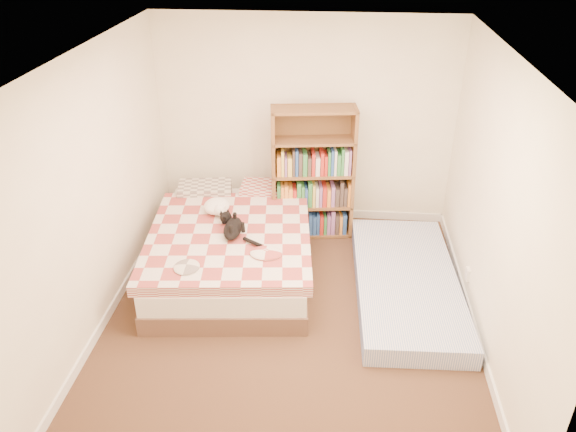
# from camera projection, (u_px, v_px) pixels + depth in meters

# --- Properties ---
(room) EXTENTS (3.51, 4.01, 2.51)m
(room) POSITION_uv_depth(u_px,v_px,m) (290.00, 206.00, 4.91)
(room) COLOR #432B1C
(room) RESTS_ON ground
(bed) EXTENTS (1.83, 2.40, 0.60)m
(bed) POSITION_uv_depth(u_px,v_px,m) (232.00, 245.00, 6.08)
(bed) COLOR brown
(bed) RESTS_ON room
(bookshelf) EXTENTS (0.99, 0.44, 1.58)m
(bookshelf) POSITION_uv_depth(u_px,v_px,m) (312.00, 189.00, 6.59)
(bookshelf) COLOR brown
(bookshelf) RESTS_ON room
(floor_mattress) EXTENTS (1.09, 2.27, 0.20)m
(floor_mattress) POSITION_uv_depth(u_px,v_px,m) (406.00, 283.00, 5.77)
(floor_mattress) COLOR #768AC5
(floor_mattress) RESTS_ON room
(black_cat) EXTENTS (0.36, 0.70, 0.16)m
(black_cat) POSITION_uv_depth(u_px,v_px,m) (234.00, 227.00, 5.76)
(black_cat) COLOR black
(black_cat) RESTS_ON bed
(white_dog) EXTENTS (0.35, 0.38, 0.15)m
(white_dog) POSITION_uv_depth(u_px,v_px,m) (217.00, 206.00, 6.13)
(white_dog) COLOR white
(white_dog) RESTS_ON bed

